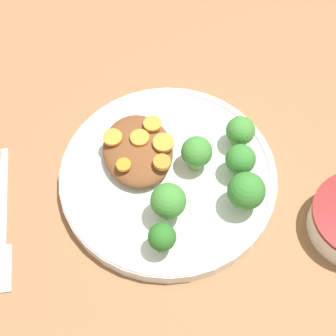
# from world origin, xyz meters

# --- Properties ---
(ground_plane) EXTENTS (4.00, 4.00, 0.00)m
(ground_plane) POSITION_xyz_m (0.00, 0.00, 0.00)
(ground_plane) COLOR #8C603D
(plate) EXTENTS (0.28, 0.28, 0.02)m
(plate) POSITION_xyz_m (0.00, 0.00, 0.01)
(plate) COLOR white
(plate) RESTS_ON ground_plane
(stew_mound) EXTENTS (0.11, 0.09, 0.03)m
(stew_mound) POSITION_xyz_m (-0.03, -0.03, 0.03)
(stew_mound) COLOR brown
(stew_mound) RESTS_ON plate
(broccoli_floret_0) EXTENTS (0.04, 0.04, 0.05)m
(broccoli_floret_0) POSITION_xyz_m (-0.01, 0.04, 0.05)
(broccoli_floret_0) COLOR #7FA85B
(broccoli_floret_0) RESTS_ON plate
(broccoli_floret_1) EXTENTS (0.04, 0.04, 0.06)m
(broccoli_floret_1) POSITION_xyz_m (0.06, -0.01, 0.06)
(broccoli_floret_1) COLOR #759E51
(broccoli_floret_1) RESTS_ON plate
(broccoli_floret_2) EXTENTS (0.04, 0.04, 0.05)m
(broccoli_floret_2) POSITION_xyz_m (0.02, 0.09, 0.05)
(broccoli_floret_2) COLOR #759E51
(broccoli_floret_2) RESTS_ON plate
(broccoli_floret_3) EXTENTS (0.04, 0.04, 0.05)m
(broccoli_floret_3) POSITION_xyz_m (-0.03, 0.10, 0.05)
(broccoli_floret_3) COLOR #759E51
(broccoli_floret_3) RESTS_ON plate
(broccoli_floret_4) EXTENTS (0.05, 0.05, 0.06)m
(broccoli_floret_4) POSITION_xyz_m (0.06, 0.08, 0.06)
(broccoli_floret_4) COLOR #7FA85B
(broccoli_floret_4) RESTS_ON plate
(broccoli_floret_5) EXTENTS (0.03, 0.03, 0.05)m
(broccoli_floret_5) POSITION_xyz_m (0.10, -0.03, 0.05)
(broccoli_floret_5) COLOR #7FA85B
(broccoli_floret_5) RESTS_ON plate
(carrot_slice_0) EXTENTS (0.02, 0.02, 0.00)m
(carrot_slice_0) POSITION_xyz_m (-0.01, -0.06, 0.05)
(carrot_slice_0) COLOR orange
(carrot_slice_0) RESTS_ON stew_mound
(carrot_slice_1) EXTENTS (0.02, 0.02, 0.00)m
(carrot_slice_1) POSITION_xyz_m (-0.06, -0.01, 0.05)
(carrot_slice_1) COLOR orange
(carrot_slice_1) RESTS_ON stew_mound
(carrot_slice_2) EXTENTS (0.02, 0.02, 0.01)m
(carrot_slice_2) POSITION_xyz_m (-0.00, -0.01, 0.05)
(carrot_slice_2) COLOR orange
(carrot_slice_2) RESTS_ON stew_mound
(carrot_slice_3) EXTENTS (0.03, 0.03, 0.00)m
(carrot_slice_3) POSITION_xyz_m (-0.04, -0.03, 0.05)
(carrot_slice_3) COLOR orange
(carrot_slice_3) RESTS_ON stew_mound
(carrot_slice_4) EXTENTS (0.03, 0.03, 0.00)m
(carrot_slice_4) POSITION_xyz_m (-0.05, -0.06, 0.05)
(carrot_slice_4) COLOR orange
(carrot_slice_4) RESTS_ON stew_mound
(carrot_slice_5) EXTENTS (0.03, 0.03, 0.00)m
(carrot_slice_5) POSITION_xyz_m (-0.03, -0.00, 0.05)
(carrot_slice_5) COLOR orange
(carrot_slice_5) RESTS_ON stew_mound
(fork) EXTENTS (0.21, 0.03, 0.01)m
(fork) POSITION_xyz_m (0.03, -0.22, 0.00)
(fork) COLOR #B8B8B8
(fork) RESTS_ON ground_plane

